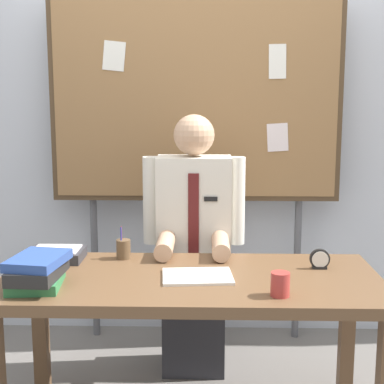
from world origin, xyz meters
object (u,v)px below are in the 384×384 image
(pen_holder, at_px, (123,249))
(paper_tray, at_px, (56,254))
(bulletin_board, at_px, (196,103))
(open_notebook, at_px, (197,276))
(desk, at_px, (191,295))
(person, at_px, (194,254))
(desk_clock, at_px, (320,260))
(coffee_mug, at_px, (280,284))
(book_stack, at_px, (37,272))

(pen_holder, relative_size, paper_tray, 0.62)
(bulletin_board, relative_size, open_notebook, 6.89)
(desk, relative_size, person, 1.18)
(person, distance_m, paper_tray, 0.76)
(desk, bearing_deg, person, 90.00)
(desk_clock, relative_size, coffee_mug, 0.95)
(bulletin_board, height_order, paper_tray, bulletin_board)
(book_stack, distance_m, paper_tray, 0.40)
(desk, relative_size, pen_holder, 10.56)
(desk, relative_size, open_notebook, 5.52)
(book_stack, height_order, open_notebook, book_stack)
(desk, xyz_separation_m, paper_tray, (-0.66, 0.24, 0.12))
(person, bearing_deg, pen_holder, -136.97)
(bulletin_board, distance_m, open_notebook, 1.26)
(coffee_mug, relative_size, paper_tray, 0.38)
(book_stack, bearing_deg, coffee_mug, -4.49)
(desk, distance_m, book_stack, 0.68)
(bulletin_board, relative_size, book_stack, 6.85)
(paper_tray, bearing_deg, desk_clock, -4.88)
(desk_clock, height_order, pen_holder, pen_holder)
(open_notebook, height_order, pen_holder, pen_holder)
(bulletin_board, bearing_deg, book_stack, -118.82)
(open_notebook, bearing_deg, person, 92.75)
(desk_clock, bearing_deg, open_notebook, -165.32)
(desk_clock, bearing_deg, book_stack, -166.59)
(desk, relative_size, desk_clock, 18.12)
(person, xyz_separation_m, open_notebook, (0.03, -0.61, 0.07))
(open_notebook, distance_m, pen_holder, 0.47)
(person, relative_size, bulletin_board, 0.68)
(bulletin_board, xyz_separation_m, pen_holder, (-0.34, -0.72, -0.70))
(bulletin_board, height_order, pen_holder, bulletin_board)
(person, height_order, paper_tray, person)
(pen_holder, bearing_deg, desk_clock, -8.58)
(open_notebook, relative_size, coffee_mug, 3.11)
(desk, relative_size, coffee_mug, 17.15)
(person, bearing_deg, bulletin_board, 89.97)
(person, xyz_separation_m, coffee_mug, (0.36, -0.83, 0.11))
(book_stack, xyz_separation_m, desk_clock, (1.23, 0.29, -0.03))
(bulletin_board, bearing_deg, coffee_mug, -73.63)
(bulletin_board, bearing_deg, person, -90.03)
(book_stack, height_order, coffee_mug, book_stack)
(desk, height_order, pen_holder, pen_holder)
(coffee_mug, distance_m, pen_holder, 0.87)
(book_stack, bearing_deg, pen_holder, 55.66)
(book_stack, distance_m, pen_holder, 0.53)
(desk, xyz_separation_m, coffee_mug, (0.36, -0.24, 0.14))
(desk_clock, xyz_separation_m, pen_holder, (-0.93, 0.14, 0.01))
(desk, distance_m, person, 0.59)
(coffee_mug, bearing_deg, book_stack, 175.51)
(book_stack, relative_size, desk_clock, 3.30)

